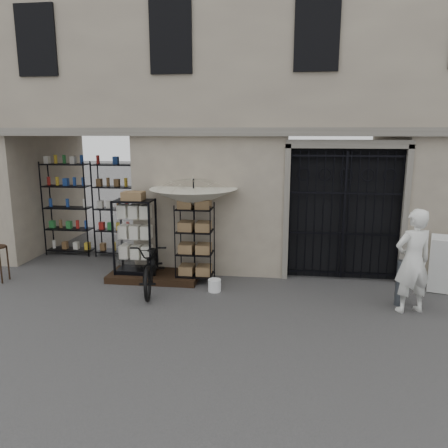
# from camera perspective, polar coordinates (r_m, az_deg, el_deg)

# --- Properties ---
(ground) EXTENTS (80.00, 80.00, 0.00)m
(ground) POSITION_cam_1_polar(r_m,az_deg,el_deg) (8.19, 4.35, -11.49)
(ground) COLOR black
(ground) RESTS_ON ground
(main_building) EXTENTS (14.00, 4.00, 9.00)m
(main_building) POSITION_cam_1_polar(r_m,az_deg,el_deg) (11.57, 5.92, 18.10)
(main_building) COLOR gray
(main_building) RESTS_ON ground
(shop_recess) EXTENTS (3.00, 1.70, 3.00)m
(shop_recess) POSITION_cam_1_polar(r_m,az_deg,el_deg) (11.53, -17.60, 2.66)
(shop_recess) COLOR black
(shop_recess) RESTS_ON ground
(shop_shelving) EXTENTS (2.70, 0.50, 2.50)m
(shop_shelving) POSITION_cam_1_polar(r_m,az_deg,el_deg) (12.04, -16.74, 1.88)
(shop_shelving) COLOR black
(shop_shelving) RESTS_ON ground
(iron_gate) EXTENTS (2.50, 0.21, 3.00)m
(iron_gate) POSITION_cam_1_polar(r_m,az_deg,el_deg) (10.03, 15.29, 1.47)
(iron_gate) COLOR black
(iron_gate) RESTS_ON ground
(step_platform) EXTENTS (2.00, 0.90, 0.15)m
(step_platform) POSITION_cam_1_polar(r_m,az_deg,el_deg) (9.99, -9.09, -6.74)
(step_platform) COLOR black
(step_platform) RESTS_ON ground
(display_cabinet) EXTENTS (0.91, 0.66, 1.78)m
(display_cabinet) POSITION_cam_1_polar(r_m,az_deg,el_deg) (9.88, -11.52, -2.11)
(display_cabinet) COLOR black
(display_cabinet) RESTS_ON step_platform
(wire_rack) EXTENTS (0.91, 0.79, 1.75)m
(wire_rack) POSITION_cam_1_polar(r_m,az_deg,el_deg) (9.53, -3.80, -2.64)
(wire_rack) COLOR black
(wire_rack) RESTS_ON ground
(market_umbrella) EXTENTS (2.14, 2.16, 2.71)m
(market_umbrella) POSITION_cam_1_polar(r_m,az_deg,el_deg) (9.51, -3.99, 4.09)
(market_umbrella) COLOR black
(market_umbrella) RESTS_ON ground
(white_bucket) EXTENTS (0.33, 0.33, 0.26)m
(white_bucket) POSITION_cam_1_polar(r_m,az_deg,el_deg) (9.15, -1.26, -8.01)
(white_bucket) COLOR silver
(white_bucket) RESTS_ON ground
(bicycle) EXTENTS (0.88, 1.17, 2.03)m
(bicycle) POSITION_cam_1_polar(r_m,az_deg,el_deg) (9.44, -9.25, -8.35)
(bicycle) COLOR black
(bicycle) RESTS_ON ground
(steel_bollard) EXTENTS (0.17, 0.17, 0.89)m
(steel_bollard) POSITION_cam_1_polar(r_m,az_deg,el_deg) (8.99, 22.00, -7.16)
(steel_bollard) COLOR #4D535C
(steel_bollard) RESTS_ON ground
(shopkeeper) EXTENTS (1.28, 2.05, 0.46)m
(shopkeeper) POSITION_cam_1_polar(r_m,az_deg,el_deg) (8.91, 22.91, -10.43)
(shopkeeper) COLOR white
(shopkeeper) RESTS_ON ground
(easel_sign) EXTENTS (0.71, 0.77, 1.16)m
(easel_sign) POSITION_cam_1_polar(r_m,az_deg,el_deg) (9.93, 26.81, -4.84)
(easel_sign) COLOR silver
(easel_sign) RESTS_ON ground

